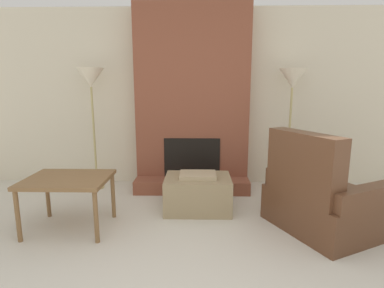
% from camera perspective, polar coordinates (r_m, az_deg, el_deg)
% --- Properties ---
extents(wall_back, '(7.22, 0.06, 2.60)m').
position_cam_1_polar(wall_back, '(4.56, 0.10, 8.67)').
color(wall_back, beige).
rests_on(wall_back, ground_plane).
extents(fireplace, '(1.61, 0.64, 2.60)m').
position_cam_1_polar(fireplace, '(4.36, 0.04, 7.46)').
color(fireplace, brown).
rests_on(fireplace, ground_plane).
extents(ottoman, '(0.78, 0.58, 0.46)m').
position_cam_1_polar(ottoman, '(3.67, 1.11, -9.26)').
color(ottoman, '#998460').
rests_on(ottoman, ground_plane).
extents(armchair, '(1.27, 1.30, 1.04)m').
position_cam_1_polar(armchair, '(3.43, 23.29, -10.06)').
color(armchair, brown).
rests_on(armchair, ground_plane).
extents(side_table, '(0.83, 0.65, 0.56)m').
position_cam_1_polar(side_table, '(3.36, -22.58, -6.95)').
color(side_table, brown).
rests_on(side_table, ground_plane).
extents(floor_lamp_left, '(0.37, 0.37, 1.73)m').
position_cam_1_polar(floor_lamp_left, '(4.47, -18.72, 11.13)').
color(floor_lamp_left, tan).
rests_on(floor_lamp_left, ground_plane).
extents(floor_lamp_right, '(0.37, 0.37, 1.72)m').
position_cam_1_polar(floor_lamp_right, '(4.40, 18.59, 11.03)').
color(floor_lamp_right, tan).
rests_on(floor_lamp_right, ground_plane).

